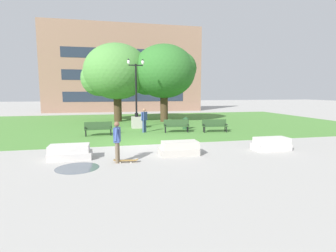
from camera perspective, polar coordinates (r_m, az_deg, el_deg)
The scene contains 17 objects.
ground_plane at distance 14.55m, azimuth -4.98°, elevation -4.09°, with size 140.00×140.00×0.00m, color #A3A09B.
grass_lawn at distance 24.38m, azimuth -8.14°, elevation 0.58°, with size 40.00×20.00×0.02m, color #4C8438.
concrete_block_center at distance 12.17m, azimuth -20.58°, elevation -5.38°, with size 1.80×0.90×0.64m.
concrete_block_left at distance 12.15m, azimuth 2.47°, elevation -4.92°, with size 1.80×0.90×0.64m.
concrete_block_right at distance 14.12m, azimuth 21.56°, elevation -3.69°, with size 1.80×0.90×0.64m.
person_skateboarder at distance 10.96m, azimuth -11.01°, elevation -2.91°, with size 0.31×1.13×1.71m.
skateboard at distance 11.09m, azimuth -9.16°, elevation -7.40°, with size 1.04×0.34×0.14m.
puddle at distance 10.78m, azimuth -19.14°, elevation -8.62°, with size 1.65×1.65×0.01m, color #47515B.
park_bench_near_left at distance 18.78m, azimuth 1.83°, elevation 0.22°, with size 1.85×0.76×0.90m.
park_bench_near_right at distance 19.15m, azimuth 10.13°, elevation 0.25°, with size 1.84×0.71×0.90m.
park_bench_far_left at distance 17.94m, azimuth -14.93°, elevation -0.37°, with size 1.82×0.61×0.90m.
lamp_post_left at distance 21.04m, azimuth -6.87°, elevation 2.52°, with size 1.32×0.80×5.43m.
tree_near_right at distance 26.03m, azimuth -11.25°, elevation 11.37°, with size 6.54×6.23×7.44m.
tree_far_right at distance 25.40m, azimuth -1.05°, elevation 11.62°, with size 6.24×5.94×7.32m.
trash_bin at distance 20.41m, azimuth 3.86°, elevation 0.69°, with size 0.49×0.49×0.96m.
person_bystander_near_lawn at distance 18.72m, azimuth -5.20°, elevation 1.54°, with size 0.53×0.49×1.71m.
building_facade_distant at distance 38.84m, azimuth -9.37°, elevation 12.27°, with size 22.72×1.03×12.44m.
Camera 1 is at (-1.88, -14.13, 2.92)m, focal length 28.00 mm.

